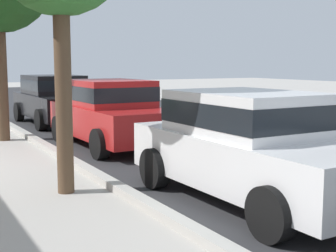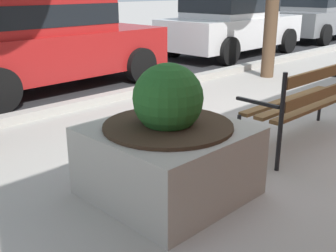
{
  "view_description": "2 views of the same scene",
  "coord_description": "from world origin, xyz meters",
  "px_view_note": "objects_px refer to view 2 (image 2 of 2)",
  "views": [
    {
      "loc": [
        9.74,
        0.09,
        1.97
      ],
      "look_at": [
        1.98,
        4.36,
        0.8
      ],
      "focal_mm": 51.69,
      "sensor_mm": 36.0,
      "label": 1
    },
    {
      "loc": [
        -4.32,
        -2.1,
        1.66
      ],
      "look_at": [
        -2.1,
        0.13,
        0.6
      ],
      "focal_mm": 43.97,
      "sensor_mm": 36.0,
      "label": 2
    }
  ],
  "objects_px": {
    "park_bench": "(312,96)",
    "parked_car_red": "(45,39)",
    "parked_car_white": "(232,22)",
    "parked_car_grey": "(318,14)",
    "concrete_planter": "(168,149)"
  },
  "relations": [
    {
      "from": "park_bench",
      "to": "parked_car_red",
      "type": "bearing_deg",
      "value": 98.5
    },
    {
      "from": "parked_car_white",
      "to": "parked_car_red",
      "type": "bearing_deg",
      "value": 180.0
    },
    {
      "from": "concrete_planter",
      "to": "parked_car_red",
      "type": "height_order",
      "value": "parked_car_red"
    },
    {
      "from": "parked_car_red",
      "to": "parked_car_grey",
      "type": "height_order",
      "value": "same"
    },
    {
      "from": "parked_car_white",
      "to": "parked_car_grey",
      "type": "bearing_deg",
      "value": 0.0
    },
    {
      "from": "park_bench",
      "to": "parked_car_red",
      "type": "xyz_separation_m",
      "value": [
        -0.67,
        4.49,
        0.3
      ]
    },
    {
      "from": "park_bench",
      "to": "parked_car_grey",
      "type": "bearing_deg",
      "value": 25.82
    },
    {
      "from": "parked_car_red",
      "to": "parked_car_grey",
      "type": "bearing_deg",
      "value": 0.0
    },
    {
      "from": "parked_car_red",
      "to": "parked_car_grey",
      "type": "distance_m",
      "value": 9.96
    },
    {
      "from": "concrete_planter",
      "to": "parked_car_red",
      "type": "bearing_deg",
      "value": 73.28
    },
    {
      "from": "park_bench",
      "to": "concrete_planter",
      "type": "height_order",
      "value": "concrete_planter"
    },
    {
      "from": "concrete_planter",
      "to": "parked_car_grey",
      "type": "distance_m",
      "value": 12.01
    },
    {
      "from": "parked_car_red",
      "to": "park_bench",
      "type": "bearing_deg",
      "value": -81.5
    },
    {
      "from": "parked_car_red",
      "to": "parked_car_white",
      "type": "relative_size",
      "value": 1.0
    },
    {
      "from": "park_bench",
      "to": "parked_car_white",
      "type": "bearing_deg",
      "value": 44.61
    }
  ]
}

